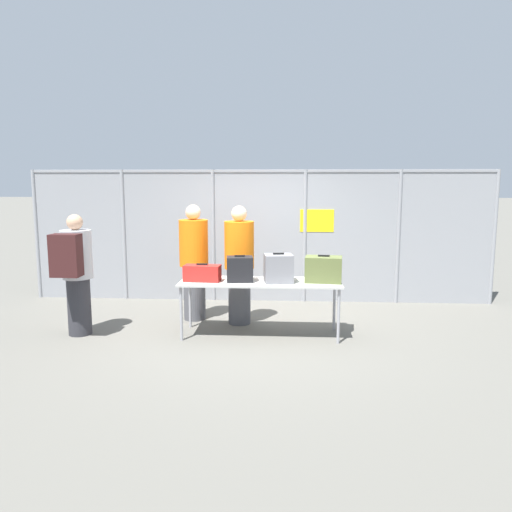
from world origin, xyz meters
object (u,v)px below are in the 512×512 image
at_px(inspection_table, 260,285).
at_px(suitcase_black, 240,269).
at_px(suitcase_red, 202,273).
at_px(security_worker_near, 239,264).
at_px(traveler_hooded, 75,270).
at_px(suitcase_olive, 324,269).
at_px(security_worker_far, 194,261).
at_px(utility_trailer, 342,262).
at_px(suitcase_grey, 278,268).

distance_m(inspection_table, suitcase_black, 0.37).
height_order(suitcase_red, suitcase_black, suitcase_black).
bearing_deg(suitcase_black, security_worker_near, 96.16).
distance_m(inspection_table, traveler_hooded, 2.60).
bearing_deg(security_worker_near, traveler_hooded, 32.15).
height_order(inspection_table, suitcase_red, suitcase_red).
bearing_deg(suitcase_olive, suitcase_black, -178.29).
xyz_separation_m(suitcase_black, suitcase_olive, (1.17, 0.03, 0.00)).
xyz_separation_m(security_worker_far, utility_trailer, (2.68, 3.40, -0.54)).
xyz_separation_m(inspection_table, security_worker_far, (-1.09, 0.77, 0.21)).
relative_size(suitcase_olive, security_worker_near, 0.30).
bearing_deg(suitcase_grey, suitcase_red, 179.48).
bearing_deg(inspection_table, security_worker_near, 121.44).
bearing_deg(inspection_table, suitcase_black, -175.58).
height_order(suitcase_olive, utility_trailer, suitcase_olive).
relative_size(suitcase_grey, traveler_hooded, 0.25).
distance_m(inspection_table, security_worker_far, 1.34).
relative_size(traveler_hooded, utility_trailer, 0.43).
xyz_separation_m(suitcase_olive, traveler_hooded, (-3.46, -0.19, -0.01)).
bearing_deg(suitcase_red, security_worker_near, 53.12).
height_order(suitcase_grey, traveler_hooded, traveler_hooded).
height_order(suitcase_grey, security_worker_near, security_worker_near).
bearing_deg(utility_trailer, suitcase_grey, -107.71).
xyz_separation_m(suitcase_red, security_worker_far, (-0.27, 0.81, 0.04)).
bearing_deg(suitcase_red, suitcase_olive, 1.80).
bearing_deg(traveler_hooded, utility_trailer, 41.06).
xyz_separation_m(suitcase_black, suitcase_grey, (0.54, -0.03, 0.02)).
bearing_deg(suitcase_grey, traveler_hooded, -177.34).
bearing_deg(traveler_hooded, suitcase_olive, -1.82).
relative_size(security_worker_near, security_worker_far, 1.00).
xyz_separation_m(suitcase_grey, suitcase_olive, (0.63, 0.06, -0.02)).
distance_m(suitcase_red, suitcase_olive, 1.70).
xyz_separation_m(inspection_table, suitcase_olive, (0.88, 0.01, 0.23)).
height_order(suitcase_grey, suitcase_olive, suitcase_grey).
bearing_deg(utility_trailer, security_worker_far, -128.31).
bearing_deg(suitcase_grey, suitcase_olive, 5.74).
relative_size(suitcase_olive, security_worker_far, 0.30).
distance_m(suitcase_red, suitcase_grey, 1.07).
bearing_deg(security_worker_far, inspection_table, 170.75).
bearing_deg(inspection_table, suitcase_red, -177.16).
distance_m(inspection_table, suitcase_grey, 0.36).
height_order(suitcase_red, suitcase_olive, suitcase_olive).
relative_size(inspection_table, security_worker_far, 1.24).
relative_size(suitcase_red, suitcase_grey, 1.22).
xyz_separation_m(security_worker_near, utility_trailer, (1.95, 3.59, -0.54)).
distance_m(suitcase_black, utility_trailer, 4.63).
bearing_deg(security_worker_far, security_worker_near, -168.49).
relative_size(suitcase_black, security_worker_near, 0.22).
bearing_deg(security_worker_far, suitcase_red, 134.39).
bearing_deg(security_worker_near, security_worker_far, -1.14).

